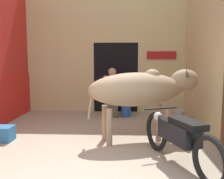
% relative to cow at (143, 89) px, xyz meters
% --- Properties ---
extents(ground_plane, '(30.00, 30.00, 0.00)m').
position_rel_cow_xyz_m(ground_plane, '(-0.91, -1.70, -0.98)').
color(ground_plane, tan).
extents(wall_back_with_doorway, '(4.56, 0.93, 4.00)m').
position_rel_cow_xyz_m(wall_back_with_doorway, '(-0.80, 2.89, 0.66)').
color(wall_back_with_doorway, '#D1BC84').
rests_on(wall_back_with_doorway, ground_plane).
extents(wall_right_with_door, '(0.22, 4.34, 4.00)m').
position_rel_cow_xyz_m(wall_right_with_door, '(1.46, 0.42, 0.98)').
color(wall_right_with_door, '#D1BC84').
rests_on(wall_right_with_door, ground_plane).
extents(cow, '(2.27, 1.19, 1.38)m').
position_rel_cow_xyz_m(cow, '(0.00, 0.00, 0.00)').
color(cow, tan).
rests_on(cow, ground_plane).
extents(motorcycle_near, '(0.88, 1.90, 0.77)m').
position_rel_cow_xyz_m(motorcycle_near, '(0.46, -1.18, -0.54)').
color(motorcycle_near, black).
rests_on(motorcycle_near, ground_plane).
extents(shopkeeper_seated, '(0.44, 0.34, 1.31)m').
position_rel_cow_xyz_m(shopkeeper_seated, '(-0.68, 1.98, -0.30)').
color(shopkeeper_seated, brown).
rests_on(shopkeeper_seated, ground_plane).
extents(plastic_stool, '(0.37, 0.37, 0.47)m').
position_rel_cow_xyz_m(plastic_stool, '(-0.30, 1.99, -0.73)').
color(plastic_stool, '#2856B2').
rests_on(plastic_stool, ground_plane).
extents(crate, '(0.44, 0.32, 0.28)m').
position_rel_cow_xyz_m(crate, '(-2.68, -0.21, -0.84)').
color(crate, teal).
rests_on(crate, ground_plane).
extents(bucket, '(0.26, 0.26, 0.26)m').
position_rel_cow_xyz_m(bucket, '(1.04, 1.59, -0.85)').
color(bucket, '#A8A8B2').
rests_on(bucket, ground_plane).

